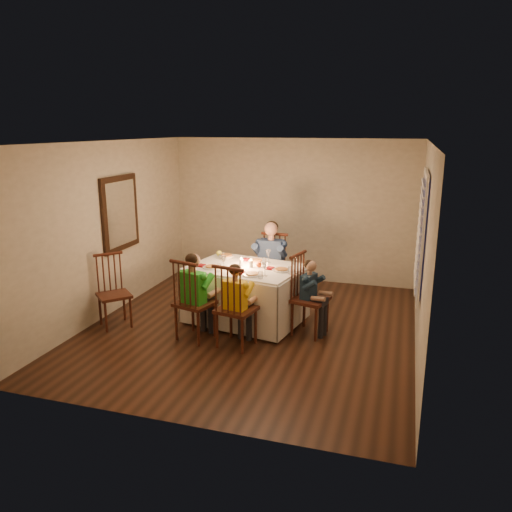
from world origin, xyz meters
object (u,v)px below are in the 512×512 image
(child_green, at_px, (196,338))
(serving_bowl, at_px, (227,257))
(chair_end, at_px, (309,333))
(child_yellow, at_px, (237,345))
(chair_near_right, at_px, (237,345))
(adult, at_px, (270,302))
(child_teal, at_px, (309,333))
(chair_adult, at_px, (270,302))
(chair_extra, at_px, (116,326))
(dining_table, at_px, (246,282))
(chair_near_left, at_px, (196,338))

(child_green, xyz_separation_m, serving_bowl, (0.03, 1.14, 0.86))
(chair_end, bearing_deg, child_yellow, 142.70)
(chair_near_right, xyz_separation_m, adult, (-0.01, 1.73, 0.00))
(chair_near_right, bearing_deg, chair_end, -130.56)
(chair_near_right, xyz_separation_m, child_teal, (0.84, 0.67, 0.00))
(chair_adult, height_order, serving_bowl, serving_bowl)
(chair_extra, bearing_deg, chair_end, -35.94)
(chair_extra, bearing_deg, serving_bowl, -7.68)
(chair_near_right, xyz_separation_m, child_green, (-0.61, 0.06, 0.00))
(chair_end, distance_m, child_green, 1.57)
(chair_end, height_order, serving_bowl, serving_bowl)
(child_teal, xyz_separation_m, serving_bowl, (-1.41, 0.54, 0.86))
(serving_bowl, bearing_deg, adult, 43.08)
(chair_extra, bearing_deg, child_yellow, -50.95)
(chair_extra, relative_size, child_teal, 1.00)
(chair_end, height_order, adult, adult)
(chair_adult, relative_size, adult, 0.84)
(chair_extra, bearing_deg, dining_table, -23.61)
(chair_adult, bearing_deg, child_teal, -49.08)
(chair_extra, height_order, adult, adult)
(chair_near_right, bearing_deg, chair_adult, -78.54)
(serving_bowl, bearing_deg, child_teal, -20.82)
(serving_bowl, bearing_deg, child_yellow, -64.56)
(child_yellow, distance_m, child_teal, 1.07)
(chair_end, relative_size, child_green, 0.95)
(dining_table, height_order, chair_near_right, dining_table)
(adult, bearing_deg, dining_table, -97.69)
(chair_extra, relative_size, child_yellow, 0.94)
(child_green, distance_m, child_yellow, 0.61)
(chair_extra, bearing_deg, child_green, -49.93)
(adult, bearing_deg, chair_near_right, -87.48)
(chair_near_right, relative_size, serving_bowl, 5.26)
(child_teal, bearing_deg, chair_end, 14.27)
(chair_near_left, height_order, chair_extra, chair_near_left)
(child_teal, bearing_deg, chair_adult, 53.13)
(child_yellow, bearing_deg, child_teal, -130.56)
(child_green, height_order, child_teal, child_green)
(child_teal, bearing_deg, dining_table, 92.48)
(dining_table, bearing_deg, chair_end, -1.06)
(chair_end, bearing_deg, dining_table, 92.48)
(chair_end, bearing_deg, chair_extra, 115.62)
(chair_end, bearing_deg, child_green, 126.97)
(adult, relative_size, child_teal, 1.27)
(dining_table, height_order, chair_near_left, dining_table)
(adult, bearing_deg, chair_end, -49.08)
(chair_near_left, xyz_separation_m, child_teal, (1.45, 0.61, 0.00))
(chair_near_left, distance_m, chair_near_right, 0.61)
(chair_near_right, bearing_deg, child_yellow, -0.00)
(chair_near_left, bearing_deg, child_teal, -142.54)
(chair_adult, xyz_separation_m, serving_bowl, (-0.56, -0.52, 0.86))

